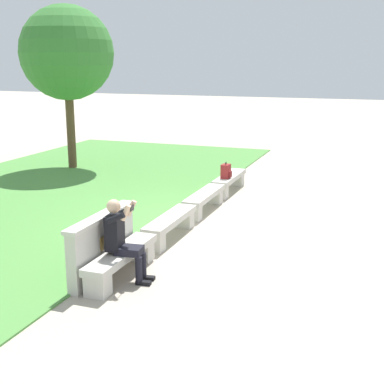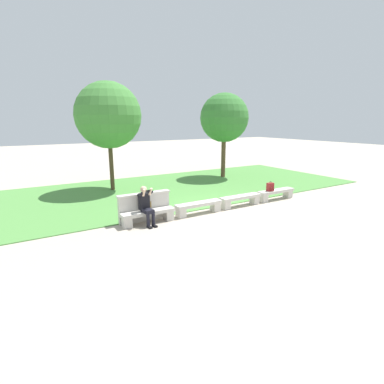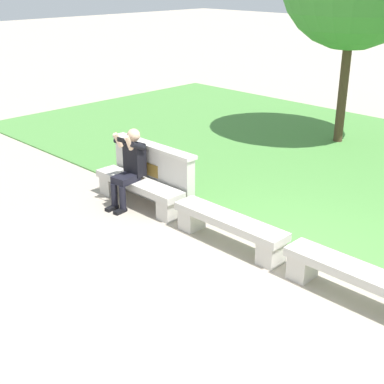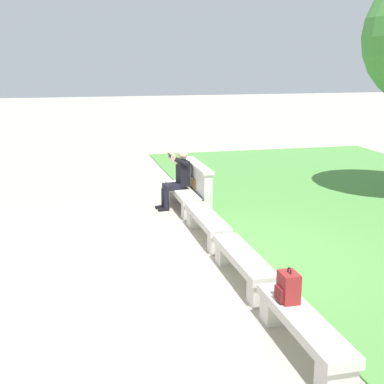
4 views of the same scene
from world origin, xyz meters
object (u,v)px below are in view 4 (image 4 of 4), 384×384
object	(u,v)px
bench_main	(182,196)
bench_mid	(243,263)
bench_near	(207,223)
person_photographer	(178,176)
bench_far	(303,329)
backpack	(288,288)

from	to	relation	value
bench_main	bench_mid	distance (m)	4.09
bench_near	person_photographer	xyz separation A→B (m)	(-2.16, -0.08, 0.44)
bench_main	bench_far	distance (m)	6.14
bench_mid	backpack	xyz separation A→B (m)	(1.64, -0.02, 0.33)
bench_far	bench_mid	bearing A→B (deg)	180.00
bench_near	bench_main	bearing A→B (deg)	180.00
backpack	bench_far	bearing A→B (deg)	3.37
bench_mid	person_photographer	xyz separation A→B (m)	(-4.21, -0.08, 0.44)
bench_main	bench_mid	xyz separation A→B (m)	(4.09, 0.00, 0.00)
bench_main	bench_far	xyz separation A→B (m)	(6.14, 0.00, 0.00)
backpack	bench_main	bearing A→B (deg)	179.76
bench_far	backpack	xyz separation A→B (m)	(-0.40, -0.02, 0.33)
person_photographer	backpack	bearing A→B (deg)	0.52
person_photographer	backpack	xyz separation A→B (m)	(5.85, 0.05, -0.11)
bench_near	bench_far	size ratio (longest dim) A/B	1.00
person_photographer	bench_far	bearing A→B (deg)	0.71
bench_main	person_photographer	world-z (taller)	person_photographer
bench_far	person_photographer	size ratio (longest dim) A/B	1.43
bench_mid	person_photographer	distance (m)	4.23
bench_far	backpack	size ratio (longest dim) A/B	4.42
person_photographer	bench_mid	bearing A→B (deg)	1.05
bench_main	bench_mid	world-z (taller)	same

